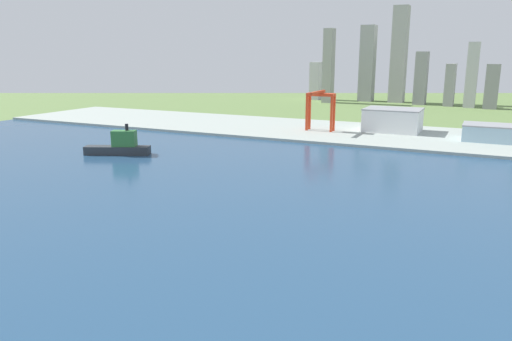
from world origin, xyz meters
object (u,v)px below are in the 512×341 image
container_barge (120,146)px  warehouse_annex (488,132)px  port_crane_red (320,102)px  warehouse_main (393,120)px

container_barge → warehouse_annex: size_ratio=1.20×
port_crane_red → warehouse_main: 75.01m
port_crane_red → container_barge: bearing=-122.3°
warehouse_main → warehouse_annex: bearing=-13.3°
port_crane_red → warehouse_annex: port_crane_red is taller
container_barge → warehouse_annex: bearing=34.7°
warehouse_main → warehouse_annex: 89.72m
warehouse_annex → port_crane_red: bearing=-176.3°
warehouse_main → warehouse_annex: size_ratio=1.28×
warehouse_main → warehouse_annex: warehouse_main is taller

